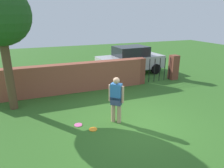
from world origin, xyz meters
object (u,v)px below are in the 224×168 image
Objects in this scene: frisbee_pink at (78,125)px; person at (116,98)px; car at (130,60)px; frisbee_orange at (93,129)px.

person is at bearing -10.72° from frisbee_pink.
person is at bearing -124.41° from car.
car reaches higher than frisbee_pink.
car reaches higher than frisbee_orange.
car is 15.96× the size of frisbee_orange.
car is at bearing 49.55° from frisbee_pink.
person reaches higher than frisbee_pink.
frisbee_orange is 1.00× the size of frisbee_pink.
car is 7.24m from frisbee_orange.
frisbee_pink is (-0.39, 0.45, 0.00)m from frisbee_orange.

